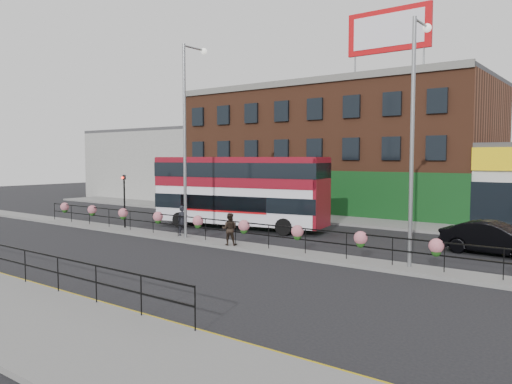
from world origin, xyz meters
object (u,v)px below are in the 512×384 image
Objects in this scene: lamp_column_west at (188,124)px; lamp_column_east at (415,120)px; double_decker_bus at (240,185)px; pedestrian_a at (183,221)px; car at (495,239)px; pedestrian_b at (230,229)px.

lamp_column_west is 1.06× the size of lamp_column_east.
double_decker_bus is 5.88m from lamp_column_west.
lamp_column_west is at bearing -86.30° from pedestrian_a.
lamp_column_west reaches higher than double_decker_bus.
car is 15.48m from pedestrian_a.
car is (14.33, 0.48, -1.96)m from double_decker_bus.
pedestrian_a is at bearing 179.99° from lamp_column_east.
car is at bearing 1.91° from double_decker_bus.
car is at bearing -177.42° from pedestrian_b.
double_decker_bus is 2.39× the size of car.
double_decker_bus is 6.94× the size of pedestrian_a.
car is at bearing -53.05° from pedestrian_a.
car is 3.00× the size of pedestrian_b.
pedestrian_a reaches higher than pedestrian_b.
pedestrian_b is 0.16× the size of lamp_column_east.
pedestrian_b is 9.99m from lamp_column_east.
double_decker_bus reaches higher than car.
double_decker_bus is 4.92m from pedestrian_a.
lamp_column_east is at bearing -20.34° from double_decker_bus.
lamp_column_west is at bearing -85.92° from double_decker_bus.
car is 0.46× the size of lamp_column_west.
lamp_column_west reaches higher than pedestrian_b.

